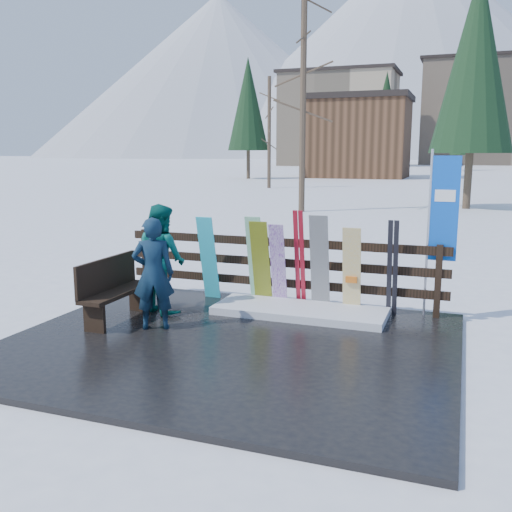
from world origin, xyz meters
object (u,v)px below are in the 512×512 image
at_px(bench, 113,288).
at_px(rental_flag, 440,215).
at_px(person_front, 153,274).
at_px(snowboard_4, 320,263).
at_px(person_back, 162,258).
at_px(snowboard_3, 278,265).
at_px(snowboard_0, 208,258).
at_px(snowboard_1, 256,260).
at_px(snowboard_2, 261,263).
at_px(snowboard_5, 352,271).

xyz_separation_m(bench, rental_flag, (4.62, 1.93, 1.09)).
bearing_deg(rental_flag, person_front, -151.66).
distance_m(snowboard_4, rental_flag, 2.01).
distance_m(snowboard_4, person_back, 2.54).
xyz_separation_m(snowboard_3, snowboard_4, (0.71, -0.00, 0.09)).
bearing_deg(snowboard_0, person_front, -91.40).
distance_m(snowboard_1, snowboard_3, 0.40).
height_order(snowboard_2, person_front, person_front).
bearing_deg(snowboard_5, snowboard_1, -180.00).
bearing_deg(bench, snowboard_4, 30.67).
bearing_deg(snowboard_0, snowboard_1, -0.00).
distance_m(snowboard_2, snowboard_4, 1.01).
bearing_deg(snowboard_1, snowboard_2, 0.00).
height_order(snowboard_2, rental_flag, rental_flag).
distance_m(snowboard_0, snowboard_2, 0.97).
relative_size(bench, snowboard_3, 1.05).
relative_size(snowboard_3, snowboard_4, 0.89).
distance_m(snowboard_2, person_front, 2.07).
distance_m(snowboard_0, snowboard_1, 0.88).
distance_m(snowboard_5, person_front, 3.12).
xyz_separation_m(snowboard_0, snowboard_3, (1.27, 0.00, -0.04)).
distance_m(snowboard_3, rental_flag, 2.69).
bearing_deg(rental_flag, person_back, -163.71).
height_order(bench, snowboard_3, snowboard_3).
relative_size(snowboard_4, snowboard_5, 1.14).
distance_m(snowboard_0, person_back, 1.03).
distance_m(snowboard_3, snowboard_4, 0.71).
height_order(snowboard_0, snowboard_2, snowboard_0).
relative_size(snowboard_1, snowboard_5, 1.10).
distance_m(snowboard_4, person_front, 2.71).
distance_m(snowboard_0, person_front, 1.80).
bearing_deg(snowboard_4, person_back, -158.10).
bearing_deg(person_back, bench, 89.04).
relative_size(snowboard_4, person_back, 0.91).
bearing_deg(snowboard_2, snowboard_1, -180.00).
height_order(snowboard_3, person_front, person_front).
xyz_separation_m(snowboard_4, snowboard_5, (0.52, 0.00, -0.09)).
bearing_deg(snowboard_4, person_front, -138.37).
height_order(bench, snowboard_0, snowboard_0).
height_order(bench, snowboard_5, snowboard_5).
bearing_deg(snowboard_0, snowboard_3, 0.00).
relative_size(snowboard_0, rental_flag, 0.58).
bearing_deg(snowboard_0, person_back, -111.79).
relative_size(snowboard_3, person_front, 0.87).
xyz_separation_m(snowboard_5, person_back, (-2.88, -0.95, 0.18)).
height_order(snowboard_0, snowboard_5, snowboard_0).
bearing_deg(snowboard_1, snowboard_4, 0.00).
xyz_separation_m(bench, snowboard_5, (3.33, 1.66, 0.18)).
relative_size(snowboard_1, rental_flag, 0.59).
relative_size(snowboard_2, snowboard_5, 1.05).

